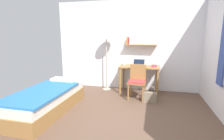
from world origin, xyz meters
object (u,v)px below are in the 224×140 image
(book_stack, at_px, (154,66))
(handbag, at_px, (150,97))
(standing_lamp, at_px, (106,38))
(desk, at_px, (139,71))
(desk_chair, at_px, (137,80))
(laptop, at_px, (139,64))
(water_bottle, at_px, (124,62))
(bed, at_px, (46,100))

(book_stack, distance_m, handbag, 0.96)
(standing_lamp, bearing_deg, desk, -2.61)
(desk_chair, height_order, laptop, laptop)
(laptop, height_order, book_stack, laptop)
(water_bottle, bearing_deg, desk, -2.99)
(desk, xyz_separation_m, water_bottle, (-0.43, 0.02, 0.25))
(desk_chair, distance_m, handbag, 0.52)
(desk, height_order, standing_lamp, standing_lamp)
(standing_lamp, relative_size, handbag, 4.24)
(desk, relative_size, standing_lamp, 0.64)
(book_stack, bearing_deg, standing_lamp, 178.47)
(book_stack, bearing_deg, handbag, -95.28)
(bed, xyz_separation_m, laptop, (1.77, 1.82, 0.57))
(bed, bearing_deg, laptop, 45.71)
(desk_chair, xyz_separation_m, handbag, (0.34, -0.18, -0.35))
(standing_lamp, distance_m, water_bottle, 0.84)
(bed, relative_size, standing_lamp, 1.15)
(water_bottle, height_order, handbag, water_bottle)
(handbag, bearing_deg, bed, -154.01)
(standing_lamp, xyz_separation_m, water_bottle, (0.53, -0.02, -0.65))
(bed, bearing_deg, standing_lamp, 64.94)
(desk, xyz_separation_m, handbag, (0.33, -0.70, -0.49))
(bed, bearing_deg, desk_chair, 34.32)
(book_stack, bearing_deg, water_bottle, 178.96)
(bed, xyz_separation_m, standing_lamp, (0.83, 1.78, 1.28))
(laptop, bearing_deg, water_bottle, -172.15)
(bed, height_order, laptop, laptop)
(desk_chair, distance_m, water_bottle, 0.79)
(water_bottle, xyz_separation_m, book_stack, (0.84, -0.02, -0.09))
(laptop, distance_m, handbag, 1.09)
(standing_lamp, distance_m, laptop, 1.18)
(desk, height_order, laptop, laptop)
(handbag, bearing_deg, standing_lamp, 150.18)
(standing_lamp, xyz_separation_m, laptop, (0.94, 0.04, -0.71))
(desk, bearing_deg, laptop, 106.29)
(water_bottle, bearing_deg, handbag, -43.21)
(laptop, xyz_separation_m, book_stack, (0.42, -0.07, -0.03))
(bed, distance_m, desk_chair, 2.18)
(laptop, distance_m, water_bottle, 0.42)
(water_bottle, relative_size, book_stack, 1.00)
(bed, height_order, desk_chair, desk_chair)
(standing_lamp, bearing_deg, water_bottle, -2.30)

